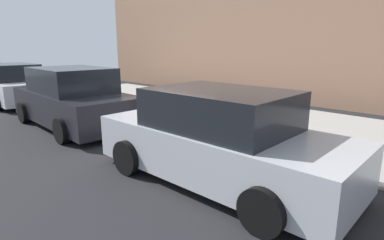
% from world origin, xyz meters
% --- Properties ---
extents(ground_plane, '(40.00, 40.00, 0.00)m').
position_xyz_m(ground_plane, '(0.00, 0.00, 0.00)').
color(ground_plane, black).
extents(sidewalk_curb, '(18.00, 5.00, 0.14)m').
position_xyz_m(sidewalk_curb, '(0.00, -2.50, 0.07)').
color(sidewalk_curb, '#9E9B93').
rests_on(sidewalk_curb, ground_plane).
extents(suitcase_navy_0, '(0.40, 0.22, 0.66)m').
position_xyz_m(suitcase_navy_0, '(-3.26, -0.74, 0.44)').
color(suitcase_navy_0, navy).
rests_on(suitcase_navy_0, sidewalk_curb).
extents(suitcase_maroon_1, '(0.44, 0.26, 0.66)m').
position_xyz_m(suitcase_maroon_1, '(-2.80, -0.62, 0.44)').
color(suitcase_maroon_1, maroon).
rests_on(suitcase_maroon_1, sidewalk_curb).
extents(suitcase_silver_2, '(0.43, 0.20, 0.93)m').
position_xyz_m(suitcase_silver_2, '(-2.32, -0.73, 0.50)').
color(suitcase_silver_2, '#9EA0A8').
rests_on(suitcase_silver_2, sidewalk_curb).
extents(suitcase_olive_3, '(0.39, 0.25, 0.89)m').
position_xyz_m(suitcase_olive_3, '(-1.86, -0.65, 0.44)').
color(suitcase_olive_3, '#59601E').
rests_on(suitcase_olive_3, sidewalk_curb).
extents(suitcase_black_4, '(0.42, 0.20, 0.99)m').
position_xyz_m(suitcase_black_4, '(-1.41, -0.62, 0.49)').
color(suitcase_black_4, black).
rests_on(suitcase_black_4, sidewalk_curb).
extents(suitcase_teal_5, '(0.45, 0.29, 1.01)m').
position_xyz_m(suitcase_teal_5, '(-0.93, -0.60, 0.53)').
color(suitcase_teal_5, '#0F606B').
rests_on(suitcase_teal_5, sidewalk_curb).
extents(fire_hydrant, '(0.39, 0.21, 0.76)m').
position_xyz_m(fire_hydrant, '(-0.22, -0.68, 0.53)').
color(fire_hydrant, '#D89E0C').
rests_on(fire_hydrant, sidewalk_curb).
extents(bollard_post, '(0.11, 0.11, 0.94)m').
position_xyz_m(bollard_post, '(0.37, -0.53, 0.61)').
color(bollard_post, brown).
rests_on(bollard_post, sidewalk_curb).
extents(parked_car_silver_0, '(4.57, 2.14, 1.61)m').
position_xyz_m(parked_car_silver_0, '(-3.52, 1.56, 0.75)').
color(parked_car_silver_0, '#B2B5BA').
rests_on(parked_car_silver_0, ground_plane).
extents(parked_car_charcoal_1, '(4.77, 2.23, 1.71)m').
position_xyz_m(parked_car_charcoal_1, '(1.97, 1.56, 0.80)').
color(parked_car_charcoal_1, black).
rests_on(parked_car_charcoal_1, ground_plane).
extents(parked_car_white_2, '(4.76, 2.14, 1.60)m').
position_xyz_m(parked_car_white_2, '(7.50, 1.56, 0.75)').
color(parked_car_white_2, silver).
rests_on(parked_car_white_2, ground_plane).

